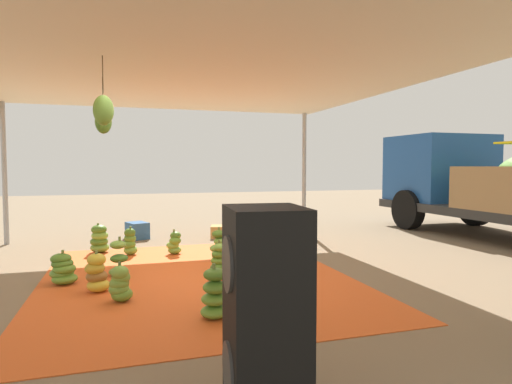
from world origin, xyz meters
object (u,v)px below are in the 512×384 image
object	(u,v)px
banana_bunch_2	(254,287)
banana_bunch_6	(257,246)
banana_bunch_9	(63,269)
banana_bunch_5	(119,260)
banana_bunch_0	(120,284)
banana_bunch_1	(97,274)
banana_bunch_7	(130,242)
banana_bunch_11	(99,240)
banana_bunch_10	(215,295)
banana_bunch_8	(174,244)
crate_0	(137,231)
crate_1	(220,231)
banana_bunch_4	(218,258)
banana_bunch_3	(219,246)
speaker_stack	(265,312)

from	to	relation	value
banana_bunch_2	banana_bunch_6	distance (m)	2.60
banana_bunch_9	banana_bunch_5	bearing A→B (deg)	107.97
banana_bunch_0	banana_bunch_6	world-z (taller)	banana_bunch_6
banana_bunch_1	banana_bunch_7	xyz separation A→B (m)	(-2.25, 0.44, -0.00)
banana_bunch_0	banana_bunch_11	distance (m)	3.19
banana_bunch_6	banana_bunch_10	bearing A→B (deg)	-25.22
banana_bunch_7	banana_bunch_9	distance (m)	1.94
banana_bunch_9	banana_bunch_1	bearing A→B (deg)	41.13
banana_bunch_5	banana_bunch_10	bearing A→B (deg)	24.69
banana_bunch_8	crate_0	bearing A→B (deg)	-163.52
crate_1	banana_bunch_0	bearing A→B (deg)	-26.37
banana_bunch_6	banana_bunch_9	world-z (taller)	banana_bunch_6
banana_bunch_1	banana_bunch_4	size ratio (longest dim) A/B	1.09
banana_bunch_5	banana_bunch_7	size ratio (longest dim) A/B	1.09
banana_bunch_11	crate_1	xyz separation A→B (m)	(-1.10, 2.50, -0.12)
banana_bunch_3	banana_bunch_2	bearing A→B (deg)	-2.78
banana_bunch_6	banana_bunch_2	bearing A→B (deg)	-17.88
banana_bunch_1	banana_bunch_6	xyz separation A→B (m)	(-1.42, 2.56, -0.03)
banana_bunch_3	crate_1	size ratio (longest dim) A/B	1.26
banana_bunch_4	banana_bunch_5	size ratio (longest dim) A/B	0.85
banana_bunch_2	banana_bunch_3	distance (m)	2.44
banana_bunch_5	speaker_stack	distance (m)	4.10
banana_bunch_3	crate_0	bearing A→B (deg)	-154.84
banana_bunch_1	banana_bunch_2	world-z (taller)	banana_bunch_1
banana_bunch_7	banana_bunch_8	world-z (taller)	banana_bunch_7
banana_bunch_2	banana_bunch_6	size ratio (longest dim) A/B	0.98
banana_bunch_1	banana_bunch_11	bearing A→B (deg)	-177.84
banana_bunch_2	banana_bunch_7	world-z (taller)	banana_bunch_7
crate_1	speaker_stack	bearing A→B (deg)	-9.83
banana_bunch_11	banana_bunch_7	bearing A→B (deg)	53.39
banana_bunch_6	banana_bunch_8	bearing A→B (deg)	-116.30
crate_1	banana_bunch_8	bearing A→B (deg)	-35.84
banana_bunch_7	banana_bunch_4	bearing A→B (deg)	36.93
banana_bunch_5	banana_bunch_6	distance (m)	2.40
banana_bunch_7	banana_bunch_8	size ratio (longest dim) A/B	1.14
banana_bunch_10	banana_bunch_11	size ratio (longest dim) A/B	1.05
banana_bunch_11	crate_0	size ratio (longest dim) A/B	1.11
banana_bunch_0	banana_bunch_1	distance (m)	0.59
banana_bunch_7	banana_bunch_10	bearing A→B (deg)	12.52
banana_bunch_6	banana_bunch_4	bearing A→B (deg)	-45.70
banana_bunch_8	crate_0	world-z (taller)	banana_bunch_8
banana_bunch_0	banana_bunch_4	bearing A→B (deg)	127.86
banana_bunch_3	crate_1	bearing A→B (deg)	167.58
speaker_stack	banana_bunch_4	bearing A→B (deg)	172.52
banana_bunch_1	speaker_stack	distance (m)	3.45
banana_bunch_8	banana_bunch_11	distance (m)	1.42
banana_bunch_3	speaker_stack	xyz separation A→B (m)	(4.60, -0.69, 0.43)
banana_bunch_4	banana_bunch_6	xyz separation A→B (m)	(-0.85, 0.87, 0.00)
banana_bunch_7	banana_bunch_10	world-z (taller)	banana_bunch_10
crate_0	crate_1	world-z (taller)	crate_0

